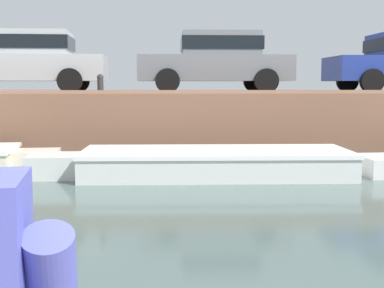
% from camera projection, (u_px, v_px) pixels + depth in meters
% --- Properties ---
extents(ground_plane, '(400.00, 400.00, 0.00)m').
position_uv_depth(ground_plane, '(170.00, 222.00, 6.92)').
color(ground_plane, '#4C605B').
extents(far_quay_wall, '(60.00, 6.00, 1.57)m').
position_uv_depth(far_quay_wall, '(161.00, 120.00, 15.11)').
color(far_quay_wall, brown).
rests_on(far_quay_wall, ground).
extents(far_wall_coping, '(60.00, 0.24, 0.08)m').
position_uv_depth(far_wall_coping, '(162.00, 92.00, 12.16)').
color(far_wall_coping, '#9F6C52').
rests_on(far_wall_coping, far_quay_wall).
extents(boat_moored_central_white, '(6.22, 2.11, 0.52)m').
position_uv_depth(boat_moored_central_white, '(203.00, 163.00, 10.39)').
color(boat_moored_central_white, white).
rests_on(boat_moored_central_white, ground).
extents(car_left_inner_silver, '(4.28, 2.01, 1.54)m').
position_uv_depth(car_left_inner_silver, '(24.00, 59.00, 13.50)').
color(car_left_inner_silver, '#B7BABC').
rests_on(car_left_inner_silver, far_quay_wall).
extents(car_centre_grey, '(3.94, 2.03, 1.54)m').
position_uv_depth(car_centre_grey, '(216.00, 60.00, 13.84)').
color(car_centre_grey, slate).
rests_on(car_centre_grey, far_quay_wall).
extents(mooring_bollard_mid, '(0.15, 0.15, 0.45)m').
position_uv_depth(mooring_bollard_mid, '(100.00, 83.00, 12.17)').
color(mooring_bollard_mid, '#2D2B28').
rests_on(mooring_bollard_mid, far_quay_wall).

